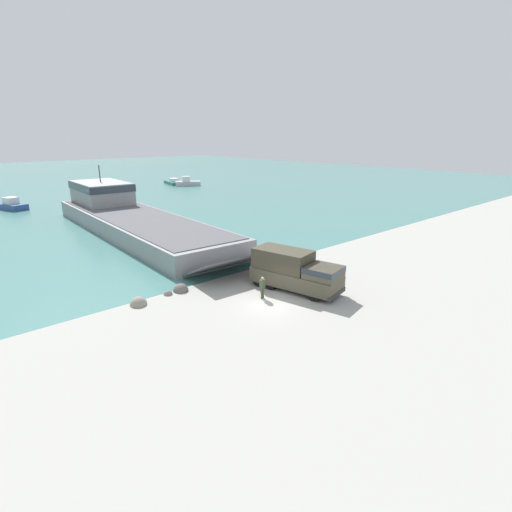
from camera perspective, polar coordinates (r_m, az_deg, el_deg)
The scene contains 12 objects.
ground_plane at distance 29.28m, azimuth 2.09°, elevation -6.91°, with size 240.00×240.00×0.00m, color #A8A59E.
water_surface at distance 118.36m, azimuth -32.66°, elevation 8.59°, with size 240.00×180.00×0.01m, color #477F7A.
landing_craft at distance 55.05m, azimuth -17.92°, elevation 5.67°, with size 10.65×40.91×7.63m.
military_truck at distance 31.51m, azimuth 5.57°, elevation -2.11°, with size 4.06×7.66×3.14m.
soldier_on_ramp at distance 29.89m, azimuth 0.92°, elevation -4.31°, with size 0.48×0.32×1.72m.
moored_boat_a at distance 77.90m, azimuth -31.69°, elevation 6.20°, with size 4.45×7.09×2.00m.
moored_boat_b at distance 103.01m, azimuth -11.71°, elevation 10.29°, with size 4.02×7.16×1.50m.
moored_boat_c at distance 99.14m, azimuth -9.75°, elevation 10.29°, with size 6.20×4.88×2.24m.
shoreline_rock_a at distance 41.08m, azimuth 6.96°, elevation 0.08°, with size 1.02×1.02×1.02m, color gray.
shoreline_rock_b at distance 31.71m, azimuth -12.45°, elevation -5.39°, with size 0.70×0.70×0.70m, color gray.
shoreline_rock_c at distance 30.40m, azimuth -16.43°, elevation -6.70°, with size 1.24×1.24×1.24m, color gray.
shoreline_rock_d at distance 32.21m, azimuth -10.70°, elevation -4.92°, with size 1.21×1.21×1.21m, color #66605B.
Camera 1 is at (-18.51, -19.34, 11.84)m, focal length 28.00 mm.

